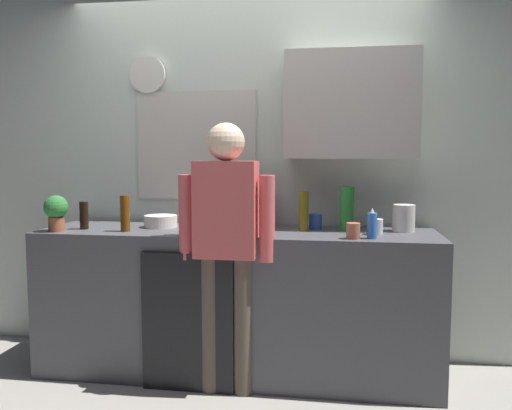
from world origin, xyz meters
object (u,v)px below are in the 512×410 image
bottle_olive_oil (304,211)px  person_at_sink (226,235)px  cup_blue_mug (315,221)px  storage_canister (404,218)px  dish_soap (372,225)px  cup_white_mug (376,227)px  bottle_clear_soda (347,209)px  potted_plant (56,211)px  coffee_maker (253,205)px  cup_terracotta_mug (353,231)px  mixing_bowl (161,221)px  bottle_amber_beer (125,213)px  bottle_dark_sauce (84,215)px

bottle_olive_oil → person_at_sink: (-0.43, -0.36, -0.11)m
cup_blue_mug → storage_canister: bearing=-1.5°
dish_soap → person_at_sink: person_at_sink is taller
bottle_olive_oil → cup_white_mug: 0.46m
cup_white_mug → person_at_sink: 0.92m
bottle_clear_soda → dish_soap: (0.14, -0.32, -0.06)m
potted_plant → person_at_sink: size_ratio=0.14×
cup_blue_mug → coffee_maker: bearing=169.8°
coffee_maker → storage_canister: coffee_maker is taller
bottle_olive_oil → storage_canister: (0.63, 0.08, -0.04)m
cup_blue_mug → cup_terracotta_mug: (0.23, -0.37, -0.00)m
cup_blue_mug → mixing_bowl: bearing=-176.1°
cup_terracotta_mug → dish_soap: (0.11, 0.02, 0.03)m
mixing_bowl → dish_soap: dish_soap is taller
potted_plant → bottle_clear_soda: bearing=10.5°
person_at_sink → dish_soap: bearing=-5.8°
coffee_maker → cup_terracotta_mug: size_ratio=3.59×
bottle_amber_beer → cup_blue_mug: 1.22m
mixing_bowl → person_at_sink: bearing=-35.6°
person_at_sink → bottle_amber_beer: bearing=154.2°
bottle_dark_sauce → cup_blue_mug: bottle_dark_sauce is taller
mixing_bowl → person_at_sink: 0.65m
bottle_olive_oil → cup_terracotta_mug: bottle_olive_oil is taller
cup_blue_mug → dish_soap: size_ratio=0.56×
potted_plant → bottle_amber_beer: bearing=9.2°
potted_plant → person_at_sink: 1.13m
cup_blue_mug → bottle_olive_oil: bearing=-127.7°
bottle_olive_oil → cup_terracotta_mug: 0.42m
bottle_clear_soda → cup_white_mug: bearing=-40.6°
cup_blue_mug → potted_plant: 1.66m
person_at_sink → storage_canister: bearing=9.6°
bottle_clear_soda → storage_canister: bottle_clear_soda is taller
bottle_dark_sauce → mixing_bowl: bottle_dark_sauce is taller
coffee_maker → potted_plant: coffee_maker is taller
bottle_dark_sauce → potted_plant: size_ratio=0.78×
bottle_dark_sauce → dish_soap: (1.83, -0.11, -0.01)m
storage_canister → bottle_amber_beer: bearing=-170.9°
bottle_dark_sauce → cup_terracotta_mug: 1.73m
bottle_dark_sauce → cup_blue_mug: size_ratio=1.80×
bottle_clear_soda → cup_terracotta_mug: (0.03, -0.34, -0.09)m
bottle_amber_beer → bottle_clear_soda: size_ratio=0.82×
coffee_maker → dish_soap: (0.77, -0.42, -0.07)m
coffee_maker → bottle_clear_soda: (0.63, -0.10, -0.01)m
bottle_olive_oil → cup_blue_mug: bottle_olive_oil is taller
dish_soap → cup_blue_mug: bearing=134.6°
bottle_olive_oil → dish_soap: bottle_olive_oil is taller
cup_white_mug → cup_terracotta_mug: (-0.14, -0.19, -0.00)m
bottle_clear_soda → potted_plant: bearing=-169.5°
cup_blue_mug → mixing_bowl: 1.03m
bottle_clear_soda → person_at_sink: person_at_sink is taller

